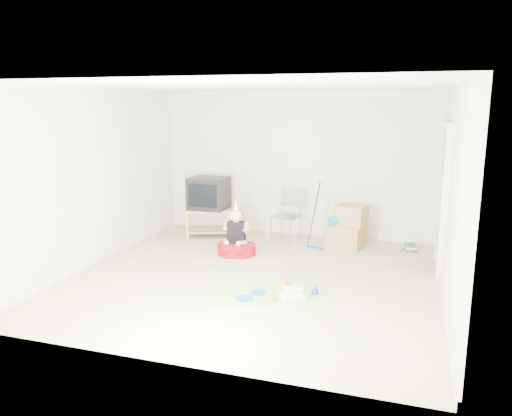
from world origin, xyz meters
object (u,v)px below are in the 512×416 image
(crt_tv, at_px, (209,193))
(tv_stand, at_px, (209,220))
(seated_woman, at_px, (236,243))
(cardboard_boxes, at_px, (348,227))
(folding_chair, at_px, (286,216))
(birthday_cake, at_px, (292,297))

(crt_tv, bearing_deg, tv_stand, 135.48)
(seated_woman, bearing_deg, crt_tv, 132.66)
(cardboard_boxes, distance_m, seated_woman, 1.92)
(crt_tv, distance_m, folding_chair, 1.45)
(cardboard_boxes, bearing_deg, tv_stand, -178.55)
(folding_chair, height_order, birthday_cake, folding_chair)
(tv_stand, height_order, cardboard_boxes, cardboard_boxes)
(crt_tv, distance_m, birthday_cake, 3.39)
(tv_stand, xyz_separation_m, folding_chair, (1.41, 0.08, 0.16))
(crt_tv, height_order, folding_chair, crt_tv)
(birthday_cake, bearing_deg, cardboard_boxes, 82.57)
(tv_stand, distance_m, seated_woman, 1.27)
(crt_tv, xyz_separation_m, birthday_cake, (2.15, -2.51, -0.76))
(cardboard_boxes, relative_size, seated_woman, 0.80)
(tv_stand, bearing_deg, crt_tv, -45.00)
(folding_chair, xyz_separation_m, birthday_cake, (0.74, -2.58, -0.42))
(crt_tv, relative_size, folding_chair, 0.70)
(tv_stand, bearing_deg, folding_chair, 3.16)
(folding_chair, bearing_deg, tv_stand, -176.84)
(seated_woman, distance_m, birthday_cake, 2.05)
(folding_chair, relative_size, seated_woman, 1.06)
(folding_chair, distance_m, seated_woman, 1.18)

